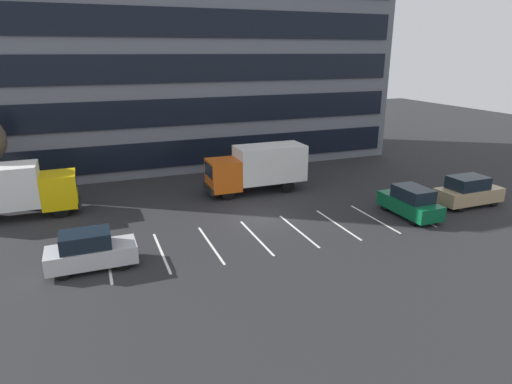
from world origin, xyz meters
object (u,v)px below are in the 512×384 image
(suv_forest, at_px, (410,202))
(suv_silver, at_px, (90,251))
(box_truck_yellow, at_px, (12,189))
(suv_tan, at_px, (468,191))
(box_truck_orange, at_px, (258,166))

(suv_forest, relative_size, suv_silver, 1.04)
(box_truck_yellow, height_order, suv_tan, box_truck_yellow)
(box_truck_yellow, relative_size, suv_forest, 1.70)
(box_truck_orange, height_order, suv_forest, box_truck_orange)
(box_truck_orange, xyz_separation_m, suv_silver, (-12.64, -8.80, -1.08))
(suv_silver, bearing_deg, suv_forest, 0.17)
(box_truck_yellow, xyz_separation_m, suv_tan, (29.88, -9.04, -0.98))
(box_truck_orange, bearing_deg, suv_tan, -33.53)
(box_truck_yellow, bearing_deg, suv_forest, -20.77)
(box_truck_yellow, height_order, suv_forest, box_truck_yellow)
(box_truck_orange, distance_m, suv_tan, 15.37)
(suv_tan, xyz_separation_m, suv_silver, (-25.42, -0.33, -0.08))
(box_truck_orange, distance_m, suv_forest, 11.53)
(suv_forest, height_order, suv_silver, suv_forest)
(box_truck_orange, bearing_deg, suv_forest, -49.55)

